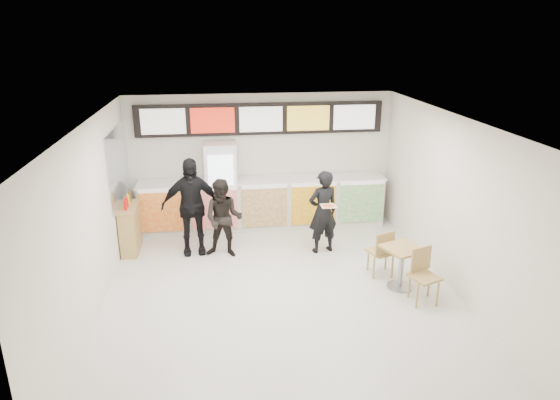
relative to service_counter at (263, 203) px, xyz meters
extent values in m
plane|color=beige|center=(0.00, -3.09, -0.57)|extent=(7.00, 7.00, 0.00)
plane|color=white|center=(0.00, -3.09, 2.43)|extent=(7.00, 7.00, 0.00)
plane|color=silver|center=(0.00, 0.41, 0.93)|extent=(6.00, 0.00, 6.00)
plane|color=silver|center=(-3.00, -3.09, 0.93)|extent=(0.00, 7.00, 7.00)
plane|color=silver|center=(3.00, -3.09, 0.93)|extent=(0.00, 7.00, 7.00)
cube|color=silver|center=(0.00, 0.01, -0.02)|extent=(5.50, 0.70, 1.10)
cube|color=silver|center=(0.00, 0.01, 0.55)|extent=(5.56, 0.76, 0.04)
cube|color=red|center=(-2.20, -0.37, 0.03)|extent=(0.99, 0.02, 0.90)
cube|color=#E93377|center=(-1.10, -0.37, 0.03)|extent=(0.99, 0.02, 0.90)
cube|color=brown|center=(0.00, -0.37, 0.03)|extent=(0.99, 0.02, 0.90)
cube|color=#CFCA17|center=(1.10, -0.37, 0.03)|extent=(0.99, 0.02, 0.90)
cube|color=#228A29|center=(2.20, -0.37, 0.03)|extent=(0.99, 0.02, 0.90)
cube|color=black|center=(0.00, 0.33, 1.88)|extent=(5.50, 0.12, 0.70)
cube|color=white|center=(-2.12, 0.26, 1.88)|extent=(0.95, 0.02, 0.55)
cube|color=red|center=(-1.06, 0.26, 1.88)|extent=(0.95, 0.02, 0.55)
cube|color=white|center=(0.00, 0.26, 1.88)|extent=(0.95, 0.02, 0.55)
cube|color=yellow|center=(1.06, 0.26, 1.88)|extent=(0.95, 0.02, 0.55)
cube|color=white|center=(2.12, 0.26, 1.88)|extent=(0.95, 0.02, 0.55)
cube|color=white|center=(-0.93, 0.03, 0.43)|extent=(0.70, 0.65, 2.00)
cube|color=white|center=(-0.93, -0.31, 0.48)|extent=(0.54, 0.02, 1.50)
cylinder|color=#178336|center=(-1.14, -0.27, -0.12)|extent=(0.07, 0.07, 0.22)
cylinder|color=#FFA415|center=(-1.00, -0.27, -0.12)|extent=(0.07, 0.07, 0.22)
cylinder|color=red|center=(-0.86, -0.27, -0.12)|extent=(0.07, 0.07, 0.22)
cylinder|color=#1844B5|center=(-0.72, -0.27, -0.12)|extent=(0.07, 0.07, 0.22)
cylinder|color=#FFA415|center=(-1.14, -0.27, 0.26)|extent=(0.07, 0.07, 0.22)
cylinder|color=red|center=(-1.00, -0.27, 0.26)|extent=(0.07, 0.07, 0.22)
cylinder|color=#1844B5|center=(-0.86, -0.27, 0.26)|extent=(0.07, 0.07, 0.22)
cylinder|color=#178336|center=(-0.72, -0.27, 0.26)|extent=(0.07, 0.07, 0.22)
cylinder|color=red|center=(-1.14, -0.27, 0.64)|extent=(0.07, 0.07, 0.22)
cylinder|color=#1844B5|center=(-1.00, -0.27, 0.64)|extent=(0.07, 0.07, 0.22)
cylinder|color=#178336|center=(-0.86, -0.27, 0.64)|extent=(0.07, 0.07, 0.22)
cylinder|color=#FFA415|center=(-0.72, -0.27, 0.64)|extent=(0.07, 0.07, 0.22)
cylinder|color=#1844B5|center=(-1.14, -0.27, 1.02)|extent=(0.07, 0.07, 0.22)
cylinder|color=#178336|center=(-1.00, -0.27, 1.02)|extent=(0.07, 0.07, 0.22)
cylinder|color=#FFA415|center=(-0.86, -0.27, 1.02)|extent=(0.07, 0.07, 0.22)
cylinder|color=red|center=(-0.72, -0.27, 1.02)|extent=(0.07, 0.07, 0.22)
cube|color=#B2B7BF|center=(-2.99, -0.64, 1.18)|extent=(0.01, 2.00, 1.50)
imported|color=black|center=(1.06, -1.49, 0.29)|extent=(0.71, 0.55, 1.72)
imported|color=black|center=(-0.93, -1.44, 0.23)|extent=(0.90, 0.78, 1.60)
imported|color=black|center=(-1.56, -1.19, 0.42)|extent=(1.19, 0.56, 1.99)
cube|color=beige|center=(1.06, -1.94, 0.58)|extent=(0.28, 0.28, 0.01)
cone|color=#CC7233|center=(1.06, -1.94, 0.59)|extent=(0.36, 0.36, 0.02)
cube|color=tan|center=(2.12, -3.16, 0.18)|extent=(0.80, 0.80, 0.04)
cylinder|color=gray|center=(2.12, -3.16, -0.20)|extent=(0.08, 0.08, 0.74)
cylinder|color=gray|center=(2.12, -3.16, -0.56)|extent=(0.45, 0.45, 0.03)
cube|color=tan|center=(2.32, -3.69, -0.11)|extent=(0.56, 0.56, 0.04)
cube|color=tan|center=(2.32, -3.49, 0.13)|extent=(0.40, 0.17, 0.43)
cube|color=tan|center=(1.92, -2.62, -0.11)|extent=(0.56, 0.56, 0.04)
cube|color=tan|center=(1.92, -2.82, 0.13)|extent=(0.40, 0.17, 0.43)
cube|color=tan|center=(-2.82, -0.97, -0.10)|extent=(0.31, 0.84, 0.94)
cube|color=tan|center=(-2.82, -0.97, 0.39)|extent=(0.36, 0.88, 0.04)
cylinder|color=red|center=(-2.82, -1.20, 0.50)|extent=(0.06, 0.06, 0.19)
cylinder|color=red|center=(-2.82, -1.02, 0.50)|extent=(0.06, 0.06, 0.19)
cylinder|color=yellow|center=(-2.82, -0.84, 0.50)|extent=(0.06, 0.06, 0.19)
cylinder|color=brown|center=(-2.82, -0.68, 0.50)|extent=(0.06, 0.06, 0.19)
camera|label=1|loc=(-1.01, -10.68, 3.80)|focal=32.00mm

